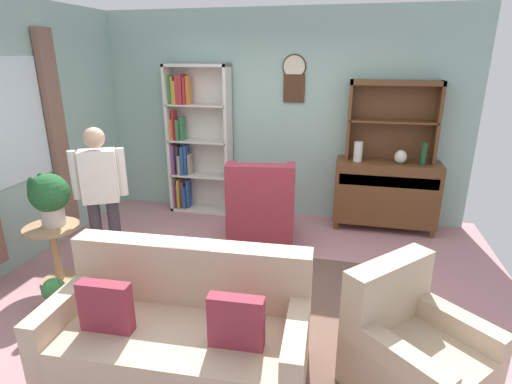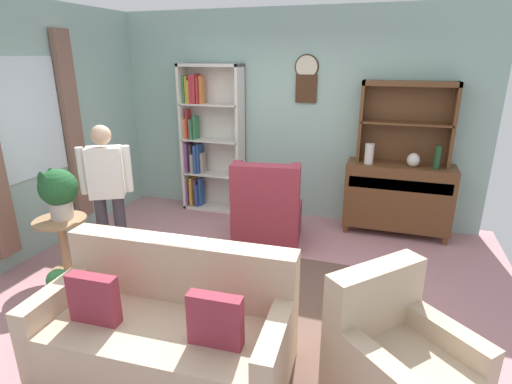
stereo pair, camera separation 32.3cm
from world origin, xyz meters
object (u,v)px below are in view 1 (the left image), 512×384
at_px(plant_stand, 55,248).
at_px(coffee_table, 205,276).
at_px(bottle_wine, 424,154).
at_px(couch_floral, 181,334).
at_px(person_reading, 101,193).
at_px(vase_tall, 358,152).
at_px(potted_plant_large, 49,196).
at_px(sideboard_hutch, 393,110).
at_px(potted_plant_small, 54,291).
at_px(bookshelf, 194,142).
at_px(armchair_floral, 413,354).
at_px(wingback_chair, 261,214).
at_px(sideboard, 385,192).
at_px(vase_round, 401,157).
at_px(book_stack, 194,260).

distance_m(plant_stand, coffee_table, 1.64).
bearing_deg(bottle_wine, couch_floral, -123.74).
height_order(bottle_wine, person_reading, person_reading).
bearing_deg(vase_tall, bottle_wine, -0.66).
xyz_separation_m(potted_plant_large, coffee_table, (1.63, -0.16, -0.57)).
height_order(sideboard_hutch, bottle_wine, sideboard_hutch).
distance_m(potted_plant_small, person_reading, 1.00).
distance_m(bookshelf, armchair_floral, 4.05).
height_order(wingback_chair, person_reading, person_reading).
bearing_deg(vase_tall, sideboard, 11.63).
bearing_deg(bottle_wine, coffee_table, -132.81).
height_order(sideboard_hutch, couch_floral, sideboard_hutch).
height_order(sideboard_hutch, vase_tall, sideboard_hutch).
distance_m(vase_tall, coffee_table, 2.66).
distance_m(potted_plant_small, coffee_table, 1.40).
height_order(vase_tall, wingback_chair, vase_tall).
distance_m(bookshelf, couch_floral, 3.38).
xyz_separation_m(sideboard, armchair_floral, (0.02, -2.84, -0.22)).
bearing_deg(couch_floral, armchair_floral, 6.93).
bearing_deg(wingback_chair, sideboard, 28.88).
height_order(sideboard, person_reading, person_reading).
relative_size(sideboard_hutch, potted_plant_small, 3.81).
xyz_separation_m(potted_plant_large, potted_plant_small, (0.27, -0.43, -0.75)).
bearing_deg(person_reading, potted_plant_large, -150.46).
height_order(sideboard, coffee_table, sideboard).
bearing_deg(potted_plant_large, coffee_table, -5.68).
height_order(vase_round, potted_plant_small, vase_round).
bearing_deg(armchair_floral, potted_plant_large, 168.10).
height_order(vase_tall, coffee_table, vase_tall).
xyz_separation_m(bottle_wine, armchair_floral, (-0.37, -2.75, -0.77)).
xyz_separation_m(wingback_chair, plant_stand, (-1.81, -1.36, -0.00)).
bearing_deg(potted_plant_small, coffee_table, 11.08).
distance_m(vase_round, plant_stand, 4.07).
distance_m(sideboard_hutch, vase_round, 0.60).
distance_m(sideboard, armchair_floral, 2.85).
bearing_deg(book_stack, couch_floral, -75.46).
distance_m(sideboard, bottle_wine, 0.68).
bearing_deg(sideboard, armchair_floral, -89.55).
bearing_deg(book_stack, bottle_wine, 44.35).
distance_m(couch_floral, wingback_chair, 2.22).
bearing_deg(coffee_table, potted_plant_large, 174.32).
distance_m(sideboard, vase_tall, 0.67).
bearing_deg(person_reading, vase_tall, 36.29).
xyz_separation_m(couch_floral, wingback_chair, (0.09, 2.22, 0.07)).
bearing_deg(coffee_table, wingback_chair, 83.17).
bearing_deg(plant_stand, coffee_table, -4.37).
distance_m(bookshelf, coffee_table, 2.68).
height_order(person_reading, coffee_table, person_reading).
relative_size(sideboard_hutch, potted_plant_large, 2.12).
distance_m(bookshelf, potted_plant_small, 2.82).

